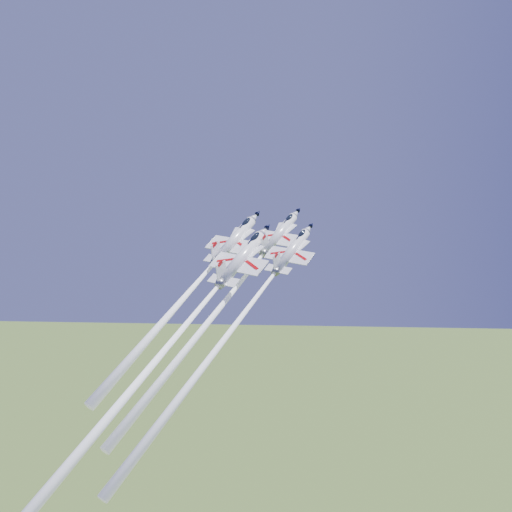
# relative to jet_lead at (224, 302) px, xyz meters

# --- Properties ---
(jet_lead) EXTENTS (24.77, 39.11, 40.49)m
(jet_lead) POSITION_rel_jet_lead_xyz_m (0.00, 0.00, 0.00)
(jet_lead) COLOR white
(jet_left) EXTENTS (22.23, 34.50, 34.51)m
(jet_left) POSITION_rel_jet_lead_xyz_m (-6.46, 3.48, 1.48)
(jet_left) COLOR white
(jet_right) EXTENTS (24.41, 38.62, 40.11)m
(jet_right) POSITION_rel_jet_lead_xyz_m (2.35, -9.24, -2.06)
(jet_right) COLOR white
(jet_slot) EXTENTS (30.70, 48.62, 50.63)m
(jet_slot) POSITION_rel_jet_lead_xyz_m (-9.48, -11.78, -6.57)
(jet_slot) COLOR white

